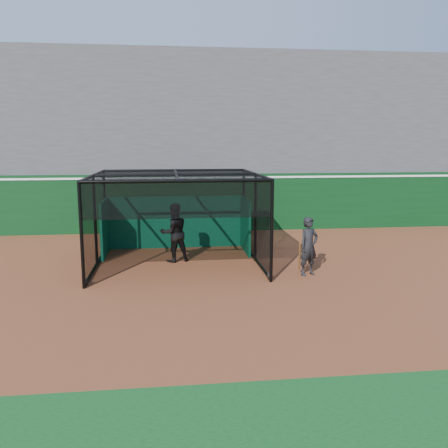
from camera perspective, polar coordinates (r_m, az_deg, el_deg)
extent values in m
plane|color=brown|center=(12.68, -1.33, -7.83)|extent=(120.00, 120.00, 0.00)
cube|color=#093312|center=(20.73, -3.60, 2.59)|extent=(50.00, 0.45, 2.50)
cube|color=white|center=(20.62, -3.63, 5.62)|extent=(50.00, 0.50, 0.08)
cube|color=#4C4C4F|center=(24.44, -4.19, 9.84)|extent=(50.00, 7.85, 7.75)
cube|color=#4C4C4F|center=(28.22, -4.66, 18.95)|extent=(50.00, 0.30, 1.20)
cube|color=#085233|center=(17.49, -5.83, 0.23)|extent=(4.96, 0.10, 1.90)
cylinder|color=black|center=(13.43, -16.36, -6.74)|extent=(0.08, 0.22, 0.22)
cylinder|color=black|center=(13.53, 5.48, -6.25)|extent=(0.08, 0.22, 0.22)
cylinder|color=black|center=(17.72, -14.02, -2.66)|extent=(0.08, 0.22, 0.22)
cylinder|color=black|center=(17.79, 2.43, -2.32)|extent=(0.08, 0.22, 0.22)
imported|color=black|center=(15.43, -6.02, -1.04)|extent=(1.11, 0.98, 1.91)
imported|color=black|center=(14.00, 10.16, -2.65)|extent=(0.74, 0.62, 1.72)
cylinder|color=#593819|center=(14.05, 9.09, -3.87)|extent=(0.14, 0.34, 0.87)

